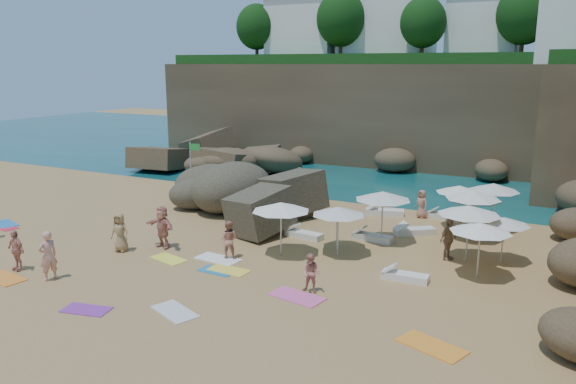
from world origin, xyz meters
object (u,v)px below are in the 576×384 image
at_px(parasol_2, 494,187).
at_px(person_stand_2, 304,185).
at_px(parasol_0, 383,196).
at_px(person_stand_4, 422,204).
at_px(rock_outcrop, 232,216).
at_px(person_stand_3, 448,239).
at_px(parasol_1, 459,189).
at_px(person_stand_1, 228,239).
at_px(lounger_0, 444,216).
at_px(person_stand_5, 299,179).
at_px(flag_pole, 192,163).
at_px(person_stand_6, 48,256).

height_order(parasol_2, person_stand_2, parasol_2).
height_order(parasol_0, person_stand_2, parasol_0).
bearing_deg(person_stand_4, person_stand_2, -161.00).
distance_m(rock_outcrop, person_stand_3, 11.97).
xyz_separation_m(parasol_1, person_stand_1, (-7.68, -9.03, -1.17)).
bearing_deg(lounger_0, parasol_0, -101.84).
bearing_deg(person_stand_5, person_stand_4, -46.58).
height_order(parasol_0, person_stand_1, parasol_0).
relative_size(flag_pole, person_stand_1, 2.14).
bearing_deg(person_stand_6, flag_pole, -154.25).
distance_m(rock_outcrop, parasol_0, 8.94).
xyz_separation_m(parasol_0, person_stand_4, (0.54, 5.08, -1.45)).
relative_size(flag_pole, parasol_1, 1.54).
bearing_deg(rock_outcrop, person_stand_4, 25.40).
bearing_deg(parasol_0, parasol_1, 56.85).
bearing_deg(lounger_0, person_stand_4, -160.77).
height_order(person_stand_2, person_stand_5, person_stand_2).
xyz_separation_m(person_stand_2, person_stand_4, (7.58, -1.35, 0.00)).
bearing_deg(person_stand_1, parasol_0, -152.79).
xyz_separation_m(rock_outcrop, parasol_1, (11.25, 3.29, 1.99)).
distance_m(person_stand_2, person_stand_4, 7.70).
distance_m(person_stand_2, person_stand_6, 16.85).
height_order(lounger_0, person_stand_4, person_stand_4).
height_order(parasol_0, parasol_2, parasol_0).
relative_size(person_stand_2, person_stand_4, 0.99).
xyz_separation_m(parasol_1, lounger_0, (-0.93, 1.34, -1.85)).
height_order(flag_pole, lounger_0, flag_pole).
bearing_deg(person_stand_3, flag_pole, 99.25).
xyz_separation_m(parasol_0, parasol_2, (4.16, 4.45, -0.06)).
distance_m(person_stand_1, person_stand_5, 13.57).
height_order(parasol_2, person_stand_5, parasol_2).
bearing_deg(parasol_2, parasol_0, -133.03).
height_order(rock_outcrop, flag_pole, flag_pole).
xyz_separation_m(parasol_1, person_stand_4, (-2.08, 1.07, -1.23)).
distance_m(lounger_0, person_stand_2, 8.82).
xyz_separation_m(flag_pole, parasol_1, (15.25, 1.33, -0.26)).
bearing_deg(person_stand_5, parasol_1, -48.13).
relative_size(rock_outcrop, person_stand_2, 4.57).
height_order(flag_pole, parasol_2, flag_pole).
height_order(parasol_1, person_stand_5, parasol_1).
xyz_separation_m(parasol_0, person_stand_3, (3.18, -0.94, -1.32)).
bearing_deg(parasol_1, flag_pole, -175.01).
bearing_deg(person_stand_5, person_stand_6, -121.84).
distance_m(parasol_0, person_stand_6, 14.16).
distance_m(flag_pole, person_stand_2, 6.90).
bearing_deg(flag_pole, person_stand_6, -77.39).
distance_m(person_stand_3, person_stand_5, 14.61).
bearing_deg(person_stand_6, parasol_1, 152.09).
xyz_separation_m(parasol_2, person_stand_2, (-11.20, 1.98, -1.40)).
distance_m(parasol_0, person_stand_5, 11.70).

